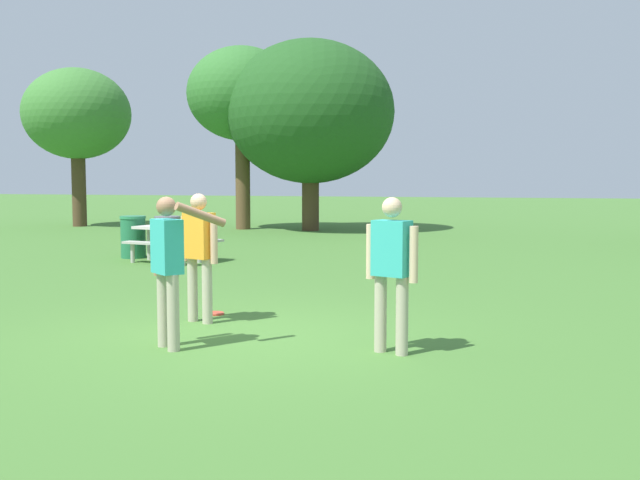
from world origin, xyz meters
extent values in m
plane|color=#447530|center=(0.00, 0.00, 0.00)|extent=(120.00, 120.00, 0.00)
cylinder|color=#B7AD93|center=(-0.87, 0.71, 0.41)|extent=(0.13, 0.13, 0.82)
cylinder|color=#B7AD93|center=(-0.62, 0.62, 0.41)|extent=(0.13, 0.13, 0.82)
cube|color=orange|center=(-0.74, 0.66, 1.11)|extent=(0.43, 0.34, 0.58)
sphere|color=tan|center=(-0.74, 0.66, 1.53)|extent=(0.21, 0.21, 0.21)
cylinder|color=tan|center=(-0.99, 0.76, 1.06)|extent=(0.09, 0.09, 0.58)
cylinder|color=tan|center=(-0.50, 0.57, 1.06)|extent=(0.09, 0.09, 0.58)
cylinder|color=#B7AD93|center=(2.00, -0.38, 0.41)|extent=(0.13, 0.13, 0.82)
cylinder|color=#B7AD93|center=(1.76, -0.29, 0.41)|extent=(0.13, 0.13, 0.82)
cube|color=#33B2AD|center=(1.88, -0.34, 1.11)|extent=(0.43, 0.34, 0.58)
sphere|color=beige|center=(1.88, -0.34, 1.53)|extent=(0.21, 0.21, 0.21)
cylinder|color=beige|center=(2.12, -0.43, 1.06)|extent=(0.09, 0.09, 0.58)
cylinder|color=beige|center=(1.64, -0.24, 1.06)|extent=(0.09, 0.09, 0.58)
cylinder|color=#B7AD93|center=(-0.57, -0.67, 0.41)|extent=(0.13, 0.13, 0.82)
cylinder|color=#B7AD93|center=(-0.37, -0.84, 0.41)|extent=(0.13, 0.13, 0.82)
cube|color=#33B2AD|center=(-0.47, -0.75, 1.11)|extent=(0.43, 0.41, 0.58)
sphere|color=#9E7051|center=(-0.47, -0.75, 1.53)|extent=(0.21, 0.21, 0.21)
cylinder|color=#9E7051|center=(-0.67, -0.59, 1.06)|extent=(0.09, 0.09, 0.58)
cylinder|color=#9E7051|center=(-0.10, -0.71, 1.45)|extent=(0.44, 0.50, 0.28)
cylinder|color=#E04733|center=(-0.79, 1.21, 0.01)|extent=(0.27, 0.27, 0.03)
cube|color=beige|center=(-4.13, 6.76, 0.74)|extent=(1.81, 1.05, 0.06)
cube|color=#B6B2A8|center=(-4.23, 6.19, 0.44)|extent=(1.72, 0.55, 0.05)
cube|color=#B6B2A8|center=(-4.03, 7.34, 0.44)|extent=(1.72, 0.55, 0.05)
cylinder|color=#B6B2A8|center=(-4.78, 6.88, 0.35)|extent=(0.11, 0.11, 0.71)
cylinder|color=#B6B2A8|center=(-4.89, 6.31, 0.21)|extent=(0.09, 0.09, 0.41)
cylinder|color=#B6B2A8|center=(-4.68, 7.45, 0.21)|extent=(0.09, 0.09, 0.41)
cylinder|color=#B6B2A8|center=(-3.48, 6.65, 0.35)|extent=(0.11, 0.11, 0.71)
cylinder|color=#B6B2A8|center=(-3.58, 6.08, 0.21)|extent=(0.09, 0.09, 0.41)
cylinder|color=#B6B2A8|center=(-3.38, 7.22, 0.21)|extent=(0.09, 0.09, 0.41)
cylinder|color=#515156|center=(-4.56, 7.31, 0.45)|extent=(0.56, 0.56, 0.90)
cylinder|color=slate|center=(-4.56, 7.31, 0.93)|extent=(0.59, 0.59, 0.06)
cylinder|color=#237047|center=(-5.35, 7.17, 0.45)|extent=(0.56, 0.56, 0.90)
cylinder|color=#2E8657|center=(-5.35, 7.17, 0.93)|extent=(0.59, 0.59, 0.06)
cylinder|color=#4C3823|center=(-12.75, 16.35, 1.55)|extent=(0.52, 0.52, 3.11)
ellipsoid|color=#3D7A33|center=(-12.75, 16.35, 4.19)|extent=(3.94, 3.94, 3.35)
cylinder|color=brown|center=(-6.28, 16.53, 1.85)|extent=(0.51, 0.51, 3.70)
ellipsoid|color=#33702D|center=(-6.28, 16.53, 4.75)|extent=(3.85, 3.85, 3.27)
cylinder|color=#4C3823|center=(-3.79, 16.50, 1.24)|extent=(0.59, 0.59, 2.48)
ellipsoid|color=#21511E|center=(-3.79, 16.50, 4.06)|extent=(5.73, 5.73, 4.87)
camera|label=1|loc=(3.14, -7.84, 1.85)|focal=41.21mm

